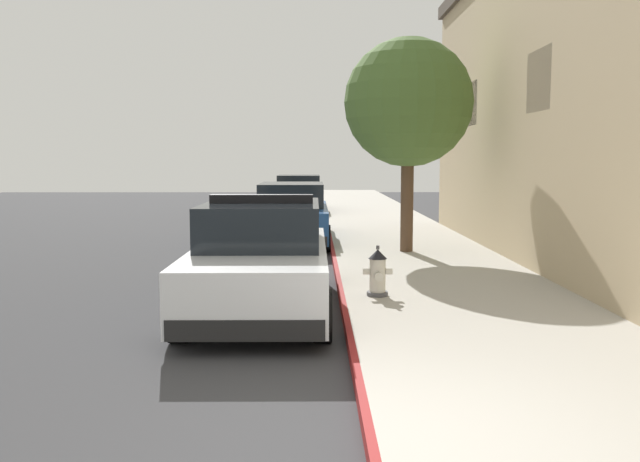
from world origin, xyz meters
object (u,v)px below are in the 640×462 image
(street_tree, at_px, (408,103))
(parked_car_silver_ahead, at_px, (292,215))
(fire_hydrant, at_px, (378,273))
(police_cruiser, at_px, (262,259))
(parked_car_dark_far, at_px, (299,196))

(street_tree, bearing_deg, parked_car_silver_ahead, 133.84)
(fire_hydrant, relative_size, street_tree, 0.16)
(police_cruiser, bearing_deg, fire_hydrant, 10.04)
(parked_car_dark_far, bearing_deg, police_cruiser, -90.47)
(parked_car_dark_far, height_order, street_tree, street_tree)
(police_cruiser, height_order, fire_hydrant, police_cruiser)
(police_cruiser, distance_m, fire_hydrant, 1.75)
(police_cruiser, distance_m, street_tree, 6.47)
(fire_hydrant, bearing_deg, police_cruiser, -169.96)
(parked_car_dark_far, height_order, fire_hydrant, parked_car_dark_far)
(parked_car_dark_far, distance_m, fire_hydrant, 16.94)
(fire_hydrant, bearing_deg, parked_car_silver_ahead, 101.39)
(parked_car_dark_far, bearing_deg, parked_car_silver_ahead, -89.83)
(parked_car_dark_far, relative_size, fire_hydrant, 6.37)
(street_tree, bearing_deg, fire_hydrant, -102.67)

